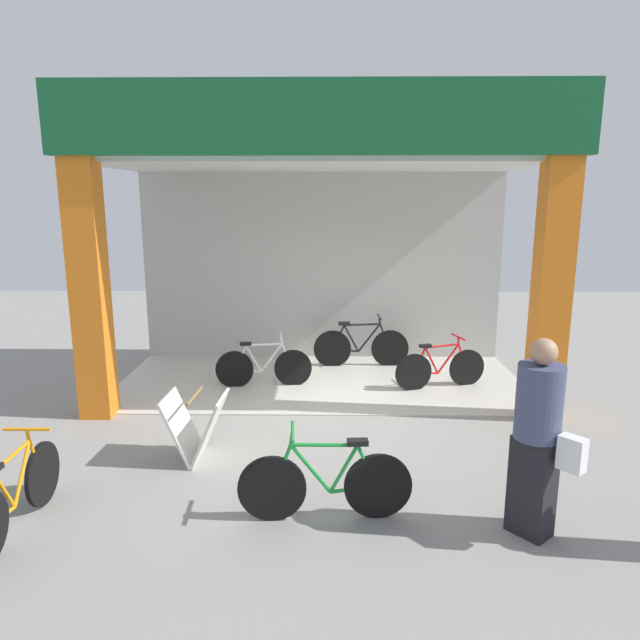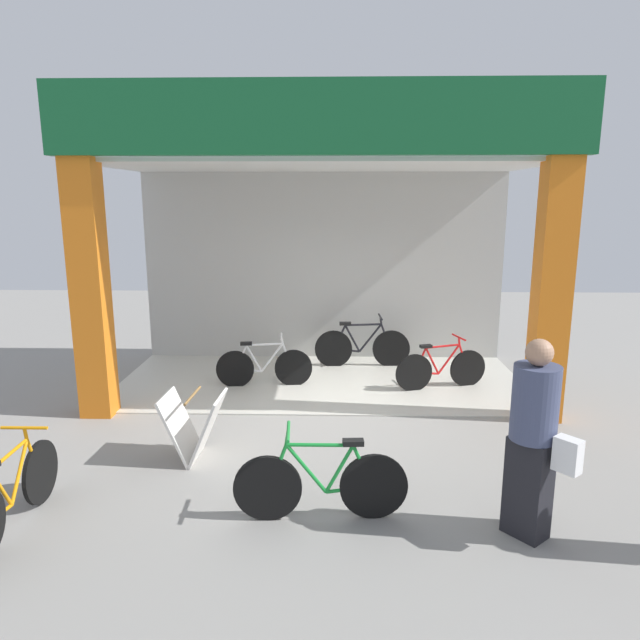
{
  "view_description": "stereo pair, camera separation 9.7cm",
  "coord_description": "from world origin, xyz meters",
  "px_view_note": "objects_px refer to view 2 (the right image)",
  "views": [
    {
      "loc": [
        0.11,
        -7.12,
        2.84
      ],
      "look_at": [
        0.0,
        0.72,
        1.15
      ],
      "focal_mm": 31.97,
      "sensor_mm": 36.0,
      "label": 1
    },
    {
      "loc": [
        0.21,
        -7.11,
        2.84
      ],
      "look_at": [
        0.0,
        0.72,
        1.15
      ],
      "focal_mm": 31.97,
      "sensor_mm": 36.0,
      "label": 2
    }
  ],
  "objects_px": {
    "bicycle_parked_1": "(321,484)",
    "sandwich_board_sign": "(194,427)",
    "bicycle_parked_0": "(13,494)",
    "bicycle_inside_1": "(362,347)",
    "bicycle_inside_2": "(441,369)",
    "bicycle_inside_0": "(264,366)",
    "pedestrian_1": "(534,436)"
  },
  "relations": [
    {
      "from": "bicycle_parked_1",
      "to": "sandwich_board_sign",
      "type": "relative_size",
      "value": 2.07
    },
    {
      "from": "bicycle_parked_0",
      "to": "sandwich_board_sign",
      "type": "height_order",
      "value": "bicycle_parked_0"
    },
    {
      "from": "bicycle_inside_1",
      "to": "sandwich_board_sign",
      "type": "xyz_separation_m",
      "value": [
        -2.01,
        -3.55,
        0.02
      ]
    },
    {
      "from": "bicycle_parked_1",
      "to": "sandwich_board_sign",
      "type": "xyz_separation_m",
      "value": [
        -1.43,
        1.17,
        0.03
      ]
    },
    {
      "from": "bicycle_inside_2",
      "to": "bicycle_parked_1",
      "type": "xyz_separation_m",
      "value": [
        -1.71,
        -3.61,
        0.02
      ]
    },
    {
      "from": "bicycle_inside_0",
      "to": "bicycle_inside_2",
      "type": "xyz_separation_m",
      "value": [
        2.68,
        -0.04,
        0.0
      ]
    },
    {
      "from": "bicycle_inside_0",
      "to": "bicycle_inside_2",
      "type": "bearing_deg",
      "value": -0.78
    },
    {
      "from": "bicycle_parked_0",
      "to": "bicycle_parked_1",
      "type": "distance_m",
      "value": 2.67
    },
    {
      "from": "bicycle_inside_0",
      "to": "bicycle_parked_0",
      "type": "relative_size",
      "value": 0.95
    },
    {
      "from": "pedestrian_1",
      "to": "bicycle_inside_2",
      "type": "bearing_deg",
      "value": 90.79
    },
    {
      "from": "bicycle_inside_0",
      "to": "bicycle_parked_1",
      "type": "xyz_separation_m",
      "value": [
        0.97,
        -3.65,
        0.02
      ]
    },
    {
      "from": "sandwich_board_sign",
      "to": "bicycle_parked_0",
      "type": "bearing_deg",
      "value": -131.02
    },
    {
      "from": "sandwich_board_sign",
      "to": "pedestrian_1",
      "type": "bearing_deg",
      "value": -23.32
    },
    {
      "from": "bicycle_parked_1",
      "to": "pedestrian_1",
      "type": "height_order",
      "value": "pedestrian_1"
    },
    {
      "from": "bicycle_inside_2",
      "to": "bicycle_parked_0",
      "type": "height_order",
      "value": "bicycle_parked_0"
    },
    {
      "from": "bicycle_inside_0",
      "to": "sandwich_board_sign",
      "type": "distance_m",
      "value": 2.51
    },
    {
      "from": "bicycle_inside_2",
      "to": "sandwich_board_sign",
      "type": "distance_m",
      "value": 3.98
    },
    {
      "from": "bicycle_inside_1",
      "to": "bicycle_parked_0",
      "type": "height_order",
      "value": "bicycle_inside_1"
    },
    {
      "from": "bicycle_inside_1",
      "to": "pedestrian_1",
      "type": "relative_size",
      "value": 0.93
    },
    {
      "from": "sandwich_board_sign",
      "to": "pedestrian_1",
      "type": "xyz_separation_m",
      "value": [
        3.2,
        -1.38,
        0.53
      ]
    },
    {
      "from": "pedestrian_1",
      "to": "sandwich_board_sign",
      "type": "bearing_deg",
      "value": 156.68
    },
    {
      "from": "bicycle_inside_1",
      "to": "bicycle_inside_2",
      "type": "height_order",
      "value": "bicycle_inside_1"
    },
    {
      "from": "bicycle_inside_1",
      "to": "bicycle_parked_0",
      "type": "xyz_separation_m",
      "value": [
        -3.24,
        -4.97,
        -0.02
      ]
    },
    {
      "from": "bicycle_inside_1",
      "to": "sandwich_board_sign",
      "type": "distance_m",
      "value": 4.08
    },
    {
      "from": "bicycle_inside_1",
      "to": "pedestrian_1",
      "type": "xyz_separation_m",
      "value": [
        1.19,
        -4.93,
        0.55
      ]
    },
    {
      "from": "bicycle_inside_1",
      "to": "bicycle_parked_0",
      "type": "distance_m",
      "value": 5.93
    },
    {
      "from": "bicycle_parked_1",
      "to": "bicycle_inside_0",
      "type": "bearing_deg",
      "value": 104.83
    },
    {
      "from": "bicycle_inside_2",
      "to": "bicycle_parked_1",
      "type": "bearing_deg",
      "value": -115.39
    },
    {
      "from": "bicycle_inside_1",
      "to": "bicycle_inside_0",
      "type": "bearing_deg",
      "value": -144.91
    },
    {
      "from": "bicycle_inside_2",
      "to": "sandwich_board_sign",
      "type": "xyz_separation_m",
      "value": [
        -3.14,
        -2.43,
        0.05
      ]
    },
    {
      "from": "bicycle_parked_0",
      "to": "pedestrian_1",
      "type": "relative_size",
      "value": 0.88
    },
    {
      "from": "bicycle_inside_1",
      "to": "sandwich_board_sign",
      "type": "height_order",
      "value": "bicycle_inside_1"
    }
  ]
}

